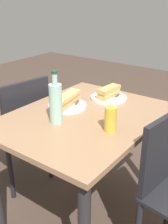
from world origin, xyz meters
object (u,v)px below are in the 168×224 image
knife_far (116,97)px  beer_glass (111,119)px  plate_near (67,106)px  baguette_sandwich_near (67,100)px  water_bottle (56,103)px  chair_near (21,126)px  baguette_sandwich_far (109,92)px  plate_far (109,98)px  knife_near (76,105)px  dining_table (84,134)px

knife_far → beer_glass: (0.41, 0.20, 0.05)m
plate_near → baguette_sandwich_near: baguette_sandwich_near is taller
plate_near → water_bottle: (0.21, 0.09, 0.11)m
chair_near → baguette_sandwich_near: bearing=94.9°
beer_glass → baguette_sandwich_far: bearing=-147.5°
plate_far → plate_near: bearing=-25.9°
knife_near → plate_far: 0.27m
plate_near → water_bottle: size_ratio=0.83×
baguette_sandwich_far → water_bottle: (0.49, -0.04, 0.07)m
dining_table → beer_glass: bearing=71.2°
baguette_sandwich_far → water_bottle: bearing=-4.9°
chair_near → baguette_sandwich_far: (-0.32, 0.57, 0.30)m
plate_near → baguette_sandwich_near: (0.00, 0.00, 0.04)m
dining_table → baguette_sandwich_near: size_ratio=3.94×
dining_table → chair_near: (-0.00, -0.59, -0.12)m
plate_near → knife_near: size_ratio=1.45×
plate_near → knife_near: 0.06m
baguette_sandwich_near → water_bottle: bearing=24.2°
baguette_sandwich_near → beer_glass: 0.41m
chair_near → baguette_sandwich_far: chair_near is taller
knife_far → chair_near: bearing=-62.3°
knife_near → water_bottle: (0.23, 0.04, 0.10)m
chair_near → plate_near: size_ratio=3.56×
plate_near → dining_table: bearing=76.3°
beer_glass → dining_table: bearing=-108.8°
water_bottle → beer_glass: size_ratio=2.21×
knife_near → water_bottle: size_ratio=0.57×
chair_near → knife_near: chair_near is taller
plate_far → water_bottle: size_ratio=0.83×
chair_near → knife_far: chair_near is taller
chair_near → beer_glass: (0.08, 0.82, 0.32)m
knife_near → beer_glass: 0.37m
water_bottle → beer_glass: 0.31m
dining_table → beer_glass: size_ratio=7.58×
baguette_sandwich_near → plate_far: size_ratio=1.05×
knife_near → dining_table: bearing=61.4°
plate_near → beer_glass: 0.41m
knife_near → knife_far: 0.30m
plate_near → plate_far: same height
chair_near → knife_near: size_ratio=5.15×
dining_table → chair_near: 0.60m
dining_table → knife_far: bearing=175.2°
dining_table → plate_far: 0.35m
baguette_sandwich_far → knife_far: bearing=98.1°
water_bottle → beer_glass: bearing=107.3°
chair_near → baguette_sandwich_far: 0.72m
plate_far → baguette_sandwich_far: baguette_sandwich_far is taller
water_bottle → knife_far: bearing=169.2°
baguette_sandwich_near → knife_near: size_ratio=1.52×
water_bottle → beer_glass: water_bottle is taller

